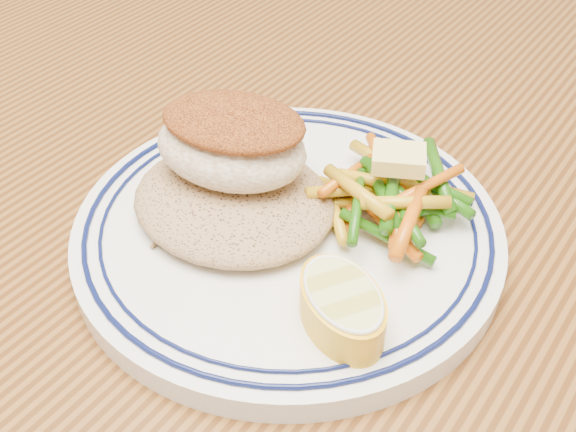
# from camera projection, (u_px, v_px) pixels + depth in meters

# --- Properties ---
(dining_table) EXTENTS (1.50, 0.90, 0.75)m
(dining_table) POSITION_uv_depth(u_px,v_px,m) (275.00, 370.00, 0.47)
(dining_table) COLOR #4E2A0F
(dining_table) RESTS_ON ground
(plate) EXTENTS (0.25, 0.25, 0.02)m
(plate) POSITION_uv_depth(u_px,v_px,m) (288.00, 230.00, 0.42)
(plate) COLOR white
(plate) RESTS_ON dining_table
(rice_pilaf) EXTENTS (0.12, 0.11, 0.02)m
(rice_pilaf) POSITION_uv_depth(u_px,v_px,m) (234.00, 197.00, 0.41)
(rice_pilaf) COLOR #916E48
(rice_pilaf) RESTS_ON plate
(fish_fillet) EXTENTS (0.10, 0.08, 0.04)m
(fish_fillet) POSITION_uv_depth(u_px,v_px,m) (232.00, 141.00, 0.41)
(fish_fillet) COLOR beige
(fish_fillet) RESTS_ON rice_pilaf
(vegetable_pile) EXTENTS (0.10, 0.11, 0.03)m
(vegetable_pile) POSITION_uv_depth(u_px,v_px,m) (388.00, 196.00, 0.41)
(vegetable_pile) COLOR #D05C0A
(vegetable_pile) RESTS_ON plate
(butter_pat) EXTENTS (0.04, 0.03, 0.01)m
(butter_pat) POSITION_uv_depth(u_px,v_px,m) (399.00, 159.00, 0.40)
(butter_pat) COLOR #FFE77C
(butter_pat) RESTS_ON vegetable_pile
(lemon_wedge) EXTENTS (0.07, 0.07, 0.02)m
(lemon_wedge) POSITION_uv_depth(u_px,v_px,m) (342.00, 306.00, 0.35)
(lemon_wedge) COLOR yellow
(lemon_wedge) RESTS_ON plate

